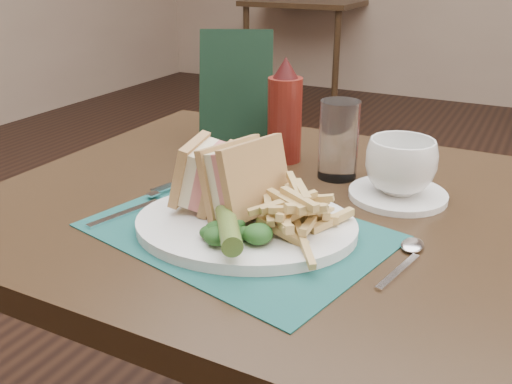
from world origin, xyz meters
TOP-DOWN VIEW (x-y plane):
  - floor at (0.00, 0.00)m, footprint 7.00×7.00m
  - wall_back at (0.00, 3.50)m, footprint 6.00×0.00m
  - table_bg_left at (-1.55, 3.27)m, footprint 0.90×0.75m
  - placemat at (-0.01, -0.63)m, footprint 0.43×0.35m
  - plate at (-0.00, -0.63)m, footprint 0.36×0.32m
  - sandwich_half_a at (-0.10, -0.61)m, footprint 0.09×0.11m
  - sandwich_half_b at (-0.03, -0.60)m, footprint 0.11×0.13m
  - kale_garnish at (0.01, -0.68)m, footprint 0.11×0.08m
  - pickle_spear at (0.01, -0.69)m, footprint 0.09×0.11m
  - fries_pile at (0.06, -0.61)m, footprint 0.18×0.20m
  - fork at (-0.18, -0.63)m, footprint 0.08×0.17m
  - spoon at (0.21, -0.61)m, footprint 0.06×0.15m
  - saucer at (0.15, -0.42)m, footprint 0.20×0.20m
  - coffee_cup at (0.15, -0.42)m, footprint 0.15×0.15m
  - drinking_glass at (0.03, -0.38)m, footprint 0.08×0.08m
  - ketchup_bottle at (-0.08, -0.34)m, footprint 0.08×0.08m
  - check_presenter at (-0.20, -0.31)m, footprint 0.16×0.13m

SIDE VIEW (x-z plane):
  - floor at x=0.00m, z-range 0.00..0.00m
  - wall_back at x=0.00m, z-range -3.00..3.00m
  - table_bg_left at x=-1.55m, z-range 0.00..0.75m
  - placemat at x=-0.01m, z-range 0.75..0.75m
  - spoon at x=0.21m, z-range 0.75..0.76m
  - saucer at x=0.15m, z-range 0.75..0.76m
  - fork at x=-0.18m, z-range 0.75..0.76m
  - plate at x=0.00m, z-range 0.75..0.77m
  - kale_garnish at x=0.01m, z-range 0.77..0.79m
  - pickle_spear at x=0.01m, z-range 0.77..0.80m
  - fries_pile at x=0.06m, z-range 0.77..0.83m
  - coffee_cup at x=0.15m, z-range 0.76..0.84m
  - drinking_glass at x=0.03m, z-range 0.75..0.88m
  - sandwich_half_a at x=-0.10m, z-range 0.77..0.86m
  - sandwich_half_b at x=-0.03m, z-range 0.77..0.88m
  - ketchup_bottle at x=-0.08m, z-range 0.75..0.94m
  - check_presenter at x=-0.20m, z-range 0.75..0.97m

